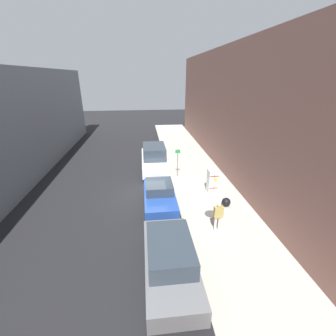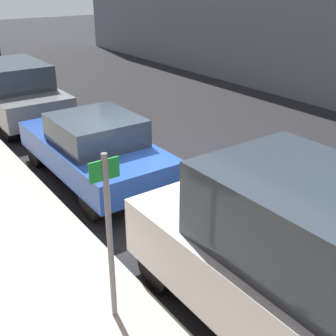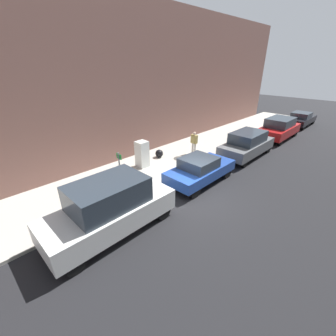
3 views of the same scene
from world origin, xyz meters
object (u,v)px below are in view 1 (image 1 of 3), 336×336
Objects in this scene: street_sign_post at (178,161)px; trash_bag at (226,202)px; discarded_refrigerator at (212,181)px; parked_suv_gray at (170,259)px; pedestrian_walking_far at (218,215)px; parked_van_white at (154,158)px; parked_hatchback_blue at (159,195)px.

trash_bag is (-2.23, 4.55, -0.99)m from street_sign_post.
parked_suv_gray is (3.56, 6.28, -0.05)m from discarded_refrigerator.
street_sign_post is 1.41× the size of pedestrian_walking_far.
trash_bag is 0.11× the size of parked_van_white.
street_sign_post is 9.27m from parked_suv_gray.
street_sign_post reaches higher than trash_bag.
trash_bag is 7.35m from parked_van_white.
street_sign_post is at bearing -100.42° from parked_suv_gray.
parked_hatchback_blue is (3.91, -0.68, 0.36)m from trash_bag.
pedestrian_walking_far is at bearing -137.83° from parked_suv_gray.
trash_bag is 0.11× the size of parked_suv_gray.
parked_hatchback_blue is at bearing -9.94° from trash_bag.
parked_hatchback_blue is at bearing 66.58° from street_sign_post.
discarded_refrigerator reaches higher than pedestrian_walking_far.
parked_van_white reaches higher than pedestrian_walking_far.
pedestrian_walking_far is 8.74m from parked_van_white.
discarded_refrigerator reaches higher than trash_bag.
discarded_refrigerator is 7.22m from parked_suv_gray.
street_sign_post is at bearing -63.87° from trash_bag.
parked_suv_gray is (2.67, 2.42, -0.13)m from pedestrian_walking_far.
pedestrian_walking_far is 0.38× the size of parked_hatchback_blue.
parked_hatchback_blue is (3.56, 1.05, -0.17)m from discarded_refrigerator.
parked_hatchback_blue is at bearing 164.41° from pedestrian_walking_far.
trash_bag is at bearing 116.13° from street_sign_post.
street_sign_post reaches higher than parked_van_white.
street_sign_post is 5.16m from trash_bag.
parked_suv_gray is (0.00, 10.74, -0.17)m from parked_van_white.
street_sign_post is 0.44× the size of parked_van_white.
trash_bag is 0.13× the size of parked_hatchback_blue.
pedestrian_walking_far reaches higher than trash_bag.
parked_hatchback_blue is at bearing -90.00° from parked_suv_gray.
trash_bag is (-0.35, 1.73, -0.54)m from discarded_refrigerator.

